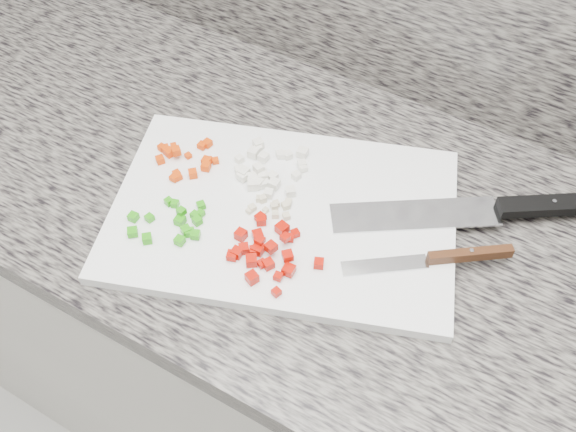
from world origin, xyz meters
name	(u,v)px	position (x,y,z in m)	size (l,w,h in m)	color
cabinet	(340,366)	(0.00, 1.44, 0.43)	(3.92, 0.62, 0.86)	white
countertop	(359,231)	(0.00, 1.44, 0.88)	(3.96, 0.64, 0.04)	#656159
cutting_board	(283,214)	(-0.10, 1.39, 0.91)	(0.50, 0.33, 0.02)	white
carrot_pile	(185,158)	(-0.29, 1.40, 0.92)	(0.10, 0.10, 0.02)	#D33904
onion_pile	(265,170)	(-0.16, 1.44, 0.92)	(0.12, 0.12, 0.02)	white
green_pepper_pile	(173,223)	(-0.23, 1.29, 0.92)	(0.11, 0.11, 0.02)	#26970D
red_pepper_pile	(265,249)	(-0.09, 1.31, 0.93)	(0.13, 0.11, 0.02)	#AC0D02
garlic_pile	(271,208)	(-0.12, 1.38, 0.92)	(0.06, 0.06, 0.01)	beige
chef_knife	(505,209)	(0.18, 1.55, 0.92)	(0.36, 0.26, 0.02)	#B8BABF
paring_knife	(449,257)	(0.14, 1.43, 0.92)	(0.20, 0.15, 0.02)	#B8BABF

